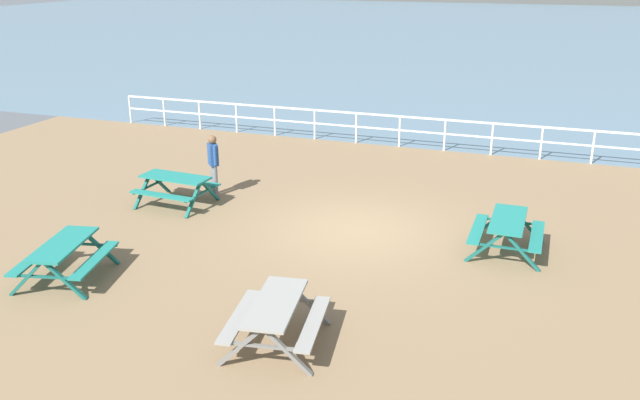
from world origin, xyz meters
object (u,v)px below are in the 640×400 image
at_px(picnic_table_near_left, 64,252).
at_px(picnic_table_near_right, 507,227).
at_px(picnic_table_mid_centre, 176,183).
at_px(visitor, 213,161).
at_px(picnic_table_far_left, 276,312).

distance_m(picnic_table_near_left, picnic_table_near_right, 9.19).
distance_m(picnic_table_near_left, picnic_table_mid_centre, 4.53).
height_order(picnic_table_near_left, picnic_table_near_right, same).
relative_size(picnic_table_mid_centre, visitor, 1.14).
height_order(picnic_table_near_right, picnic_table_far_left, same).
bearing_deg(picnic_table_far_left, picnic_table_near_right, -41.11).
relative_size(picnic_table_mid_centre, picnic_table_far_left, 0.94).
distance_m(picnic_table_near_left, visitor, 5.56).
height_order(picnic_table_near_right, visitor, visitor).
distance_m(picnic_table_far_left, visitor, 7.80).
distance_m(picnic_table_near_right, picnic_table_mid_centre, 8.33).
distance_m(picnic_table_mid_centre, visitor, 1.22).
bearing_deg(picnic_table_far_left, visitor, 26.61).
bearing_deg(picnic_table_mid_centre, picnic_table_near_right, 2.35).
xyz_separation_m(picnic_table_near_right, picnic_table_far_left, (-3.23, -5.12, 0.00)).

